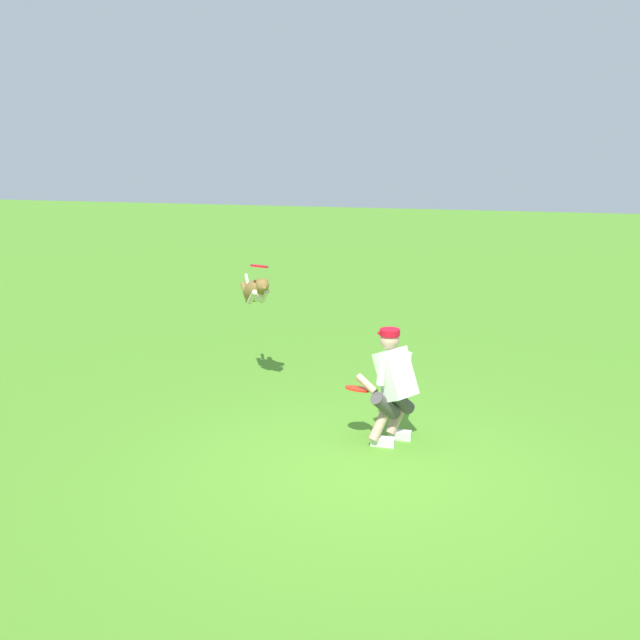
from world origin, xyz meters
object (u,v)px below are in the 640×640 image
object	(u,v)px
person	(393,383)
frisbee_flying	(259,266)
dog	(256,291)
frisbee_held	(358,389)

from	to	relation	value
person	frisbee_flying	size ratio (longest dim) A/B	5.51
dog	frisbee_held	size ratio (longest dim) A/B	3.12
person	frisbee_flying	distance (m)	2.55
frisbee_flying	dog	bearing A→B (deg)	-58.67
frisbee_held	frisbee_flying	bearing A→B (deg)	-39.85
dog	frisbee_held	bearing A→B (deg)	13.12
dog	person	bearing A→B (deg)	19.43
dog	frisbee_held	xyz separation A→B (m)	(-1.72, 1.55, -0.71)
frisbee_flying	person	bearing A→B (deg)	146.88
person	frisbee_flying	bearing A→B (deg)	-0.38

